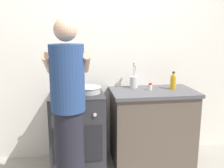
{
  "coord_description": "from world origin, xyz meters",
  "views": [
    {
      "loc": [
        -0.35,
        -2.59,
        1.58
      ],
      "look_at": [
        0.05,
        0.12,
        1.0
      ],
      "focal_mm": 39.49,
      "sensor_mm": 36.0,
      "label": 1
    }
  ],
  "objects_px": {
    "mixing_bowl": "(89,89)",
    "spice_bottle": "(150,87)",
    "stove_range": "(78,130)",
    "pot": "(64,90)",
    "utensil_crock": "(134,81)",
    "oil_bottle": "(173,82)",
    "person": "(69,114)"
  },
  "relations": [
    {
      "from": "pot",
      "to": "oil_bottle",
      "type": "height_order",
      "value": "oil_bottle"
    },
    {
      "from": "stove_range",
      "to": "oil_bottle",
      "type": "distance_m",
      "value": 1.28
    },
    {
      "from": "spice_bottle",
      "to": "stove_range",
      "type": "bearing_deg",
      "value": -178.17
    },
    {
      "from": "stove_range",
      "to": "utensil_crock",
      "type": "relative_size",
      "value": 2.7
    },
    {
      "from": "mixing_bowl",
      "to": "spice_bottle",
      "type": "height_order",
      "value": "spice_bottle"
    },
    {
      "from": "pot",
      "to": "oil_bottle",
      "type": "distance_m",
      "value": 1.3
    },
    {
      "from": "stove_range",
      "to": "person",
      "type": "height_order",
      "value": "person"
    },
    {
      "from": "stove_range",
      "to": "person",
      "type": "relative_size",
      "value": 0.53
    },
    {
      "from": "spice_bottle",
      "to": "oil_bottle",
      "type": "relative_size",
      "value": 0.39
    },
    {
      "from": "mixing_bowl",
      "to": "utensil_crock",
      "type": "height_order",
      "value": "utensil_crock"
    },
    {
      "from": "stove_range",
      "to": "utensil_crock",
      "type": "height_order",
      "value": "utensil_crock"
    },
    {
      "from": "utensil_crock",
      "to": "person",
      "type": "bearing_deg",
      "value": -134.73
    },
    {
      "from": "pot",
      "to": "mixing_bowl",
      "type": "xyz_separation_m",
      "value": [
        0.28,
        0.03,
        -0.01
      ]
    },
    {
      "from": "person",
      "to": "utensil_crock",
      "type": "bearing_deg",
      "value": 45.27
    },
    {
      "from": "stove_range",
      "to": "mixing_bowl",
      "type": "height_order",
      "value": "mixing_bowl"
    },
    {
      "from": "pot",
      "to": "utensil_crock",
      "type": "bearing_deg",
      "value": 14.68
    },
    {
      "from": "spice_bottle",
      "to": "oil_bottle",
      "type": "distance_m",
      "value": 0.29
    },
    {
      "from": "pot",
      "to": "spice_bottle",
      "type": "relative_size",
      "value": 2.97
    },
    {
      "from": "mixing_bowl",
      "to": "oil_bottle",
      "type": "distance_m",
      "value": 1.02
    },
    {
      "from": "mixing_bowl",
      "to": "oil_bottle",
      "type": "relative_size",
      "value": 1.28
    },
    {
      "from": "pot",
      "to": "person",
      "type": "xyz_separation_m",
      "value": [
        0.06,
        -0.57,
        -0.09
      ]
    },
    {
      "from": "stove_range",
      "to": "mixing_bowl",
      "type": "relative_size",
      "value": 3.28
    },
    {
      "from": "utensil_crock",
      "to": "person",
      "type": "distance_m",
      "value": 1.12
    },
    {
      "from": "pot",
      "to": "spice_bottle",
      "type": "distance_m",
      "value": 1.01
    },
    {
      "from": "person",
      "to": "oil_bottle",
      "type": "bearing_deg",
      "value": 27.82
    },
    {
      "from": "stove_range",
      "to": "mixing_bowl",
      "type": "distance_m",
      "value": 0.51
    },
    {
      "from": "mixing_bowl",
      "to": "oil_bottle",
      "type": "xyz_separation_m",
      "value": [
        1.02,
        0.05,
        0.05
      ]
    },
    {
      "from": "pot",
      "to": "mixing_bowl",
      "type": "height_order",
      "value": "pot"
    },
    {
      "from": "stove_range",
      "to": "pot",
      "type": "bearing_deg",
      "value": -163.75
    },
    {
      "from": "utensil_crock",
      "to": "oil_bottle",
      "type": "bearing_deg",
      "value": -16.93
    },
    {
      "from": "mixing_bowl",
      "to": "person",
      "type": "distance_m",
      "value": 0.64
    },
    {
      "from": "spice_bottle",
      "to": "oil_bottle",
      "type": "bearing_deg",
      "value": 2.92
    }
  ]
}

